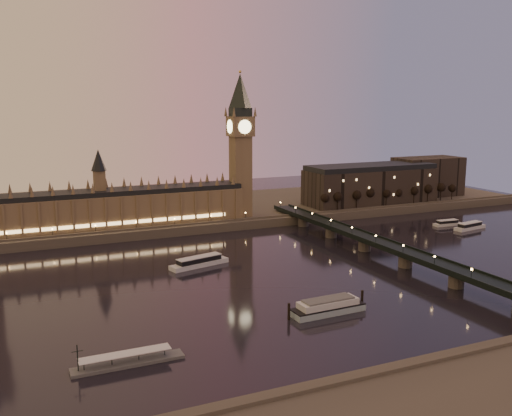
# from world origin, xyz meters

# --- Properties ---
(ground) EXTENTS (700.00, 700.00, 0.00)m
(ground) POSITION_xyz_m (0.00, 0.00, 0.00)
(ground) COLOR black
(ground) RESTS_ON ground
(far_embankment) EXTENTS (560.00, 130.00, 6.00)m
(far_embankment) POSITION_xyz_m (30.00, 165.00, 3.00)
(far_embankment) COLOR #423D35
(far_embankment) RESTS_ON ground
(palace_of_westminster) EXTENTS (180.00, 26.62, 52.00)m
(palace_of_westminster) POSITION_xyz_m (-40.12, 120.99, 21.71)
(palace_of_westminster) COLOR brown
(palace_of_westminster) RESTS_ON ground
(big_ben) EXTENTS (17.68, 17.68, 104.00)m
(big_ben) POSITION_xyz_m (53.99, 120.99, 63.95)
(big_ben) COLOR brown
(big_ben) RESTS_ON ground
(westminster_bridge) EXTENTS (13.20, 260.00, 15.30)m
(westminster_bridge) POSITION_xyz_m (91.61, 0.00, 5.52)
(westminster_bridge) COLOR black
(westminster_bridge) RESTS_ON ground
(city_block) EXTENTS (155.00, 45.00, 34.00)m
(city_block) POSITION_xyz_m (194.94, 130.93, 22.24)
(city_block) COLOR black
(city_block) RESTS_ON ground
(bare_tree_0) EXTENTS (6.73, 6.73, 13.69)m
(bare_tree_0) POSITION_xyz_m (116.73, 109.00, 16.24)
(bare_tree_0) COLOR black
(bare_tree_0) RESTS_ON ground
(bare_tree_1) EXTENTS (6.73, 6.73, 13.69)m
(bare_tree_1) POSITION_xyz_m (131.02, 109.00, 16.24)
(bare_tree_1) COLOR black
(bare_tree_1) RESTS_ON ground
(bare_tree_2) EXTENTS (6.73, 6.73, 13.69)m
(bare_tree_2) POSITION_xyz_m (145.31, 109.00, 16.24)
(bare_tree_2) COLOR black
(bare_tree_2) RESTS_ON ground
(bare_tree_3) EXTENTS (6.73, 6.73, 13.69)m
(bare_tree_3) POSITION_xyz_m (159.61, 109.00, 16.24)
(bare_tree_3) COLOR black
(bare_tree_3) RESTS_ON ground
(bare_tree_4) EXTENTS (6.73, 6.73, 13.69)m
(bare_tree_4) POSITION_xyz_m (173.90, 109.00, 16.24)
(bare_tree_4) COLOR black
(bare_tree_4) RESTS_ON ground
(bare_tree_5) EXTENTS (6.73, 6.73, 13.69)m
(bare_tree_5) POSITION_xyz_m (188.19, 109.00, 16.24)
(bare_tree_5) COLOR black
(bare_tree_5) RESTS_ON ground
(bare_tree_6) EXTENTS (6.73, 6.73, 13.69)m
(bare_tree_6) POSITION_xyz_m (202.48, 109.00, 16.24)
(bare_tree_6) COLOR black
(bare_tree_6) RESTS_ON ground
(bare_tree_7) EXTENTS (6.73, 6.73, 13.69)m
(bare_tree_7) POSITION_xyz_m (216.77, 109.00, 16.24)
(bare_tree_7) COLOR black
(bare_tree_7) RESTS_ON ground
(bare_tree_8) EXTENTS (6.73, 6.73, 13.69)m
(bare_tree_8) POSITION_xyz_m (231.06, 109.00, 16.24)
(bare_tree_8) COLOR black
(bare_tree_8) RESTS_ON ground
(bare_tree_9) EXTENTS (6.73, 6.73, 13.69)m
(bare_tree_9) POSITION_xyz_m (245.35, 109.00, 16.24)
(bare_tree_9) COLOR black
(bare_tree_9) RESTS_ON ground
(cruise_boat_a) EXTENTS (34.91, 15.73, 5.46)m
(cruise_boat_a) POSITION_xyz_m (-9.40, 28.27, 2.41)
(cruise_boat_a) COLOR silver
(cruise_boat_a) RESTS_ON ground
(cruise_boat_b) EXTENTS (27.65, 11.21, 4.97)m
(cruise_boat_b) POSITION_xyz_m (193.76, 37.62, 2.19)
(cruise_boat_b) COLOR silver
(cruise_boat_b) RESTS_ON ground
(cruise_boat_c) EXTENTS (21.59, 7.02, 4.26)m
(cruise_boat_c) POSITION_xyz_m (187.95, 53.55, 1.88)
(cruise_boat_c) COLOR silver
(cruise_boat_c) RESTS_ON ground
(moored_barge) EXTENTS (37.96, 10.42, 6.96)m
(moored_barge) POSITION_xyz_m (17.59, -61.16, 2.94)
(moored_barge) COLOR #96B2BF
(moored_barge) RESTS_ON ground
(pontoon_pier) EXTENTS (38.14, 6.36, 10.17)m
(pontoon_pier) POSITION_xyz_m (-69.75, -74.79, 1.10)
(pontoon_pier) COLOR #595B5E
(pontoon_pier) RESTS_ON ground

